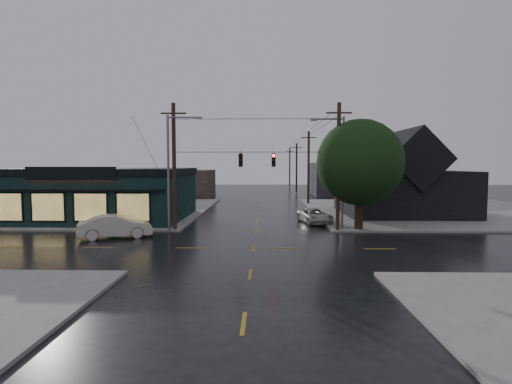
{
  "coord_description": "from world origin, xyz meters",
  "views": [
    {
      "loc": [
        0.71,
        -25.08,
        5.35
      ],
      "look_at": [
        0.03,
        5.54,
        3.21
      ],
      "focal_mm": 28.0,
      "sensor_mm": 36.0,
      "label": 1
    }
  ],
  "objects_px": {
    "sedan_cream": "(116,226)",
    "utility_pole_nw": "(175,231)",
    "utility_pole_ne": "(337,231)",
    "suv_silver": "(315,216)",
    "corner_tree": "(360,163)"
  },
  "relations": [
    {
      "from": "corner_tree",
      "to": "utility_pole_ne",
      "type": "distance_m",
      "value": 5.78
    },
    {
      "from": "utility_pole_nw",
      "to": "suv_silver",
      "type": "xyz_separation_m",
      "value": [
        11.78,
        4.53,
        0.67
      ]
    },
    {
      "from": "utility_pole_ne",
      "to": "suv_silver",
      "type": "distance_m",
      "value": 4.74
    },
    {
      "from": "utility_pole_nw",
      "to": "utility_pole_ne",
      "type": "relative_size",
      "value": 1.0
    },
    {
      "from": "utility_pole_nw",
      "to": "sedan_cream",
      "type": "xyz_separation_m",
      "value": [
        -3.62,
        -3.12,
        0.84
      ]
    },
    {
      "from": "corner_tree",
      "to": "utility_pole_ne",
      "type": "xyz_separation_m",
      "value": [
        -1.78,
        -0.5,
        -5.48
      ]
    },
    {
      "from": "corner_tree",
      "to": "utility_pole_nw",
      "type": "bearing_deg",
      "value": -178.06
    },
    {
      "from": "utility_pole_nw",
      "to": "utility_pole_ne",
      "type": "xyz_separation_m",
      "value": [
        13.0,
        0.0,
        0.0
      ]
    },
    {
      "from": "utility_pole_ne",
      "to": "suv_silver",
      "type": "relative_size",
      "value": 2.1
    },
    {
      "from": "sedan_cream",
      "to": "suv_silver",
      "type": "distance_m",
      "value": 17.2
    },
    {
      "from": "utility_pole_nw",
      "to": "suv_silver",
      "type": "height_order",
      "value": "utility_pole_nw"
    },
    {
      "from": "corner_tree",
      "to": "utility_pole_nw",
      "type": "relative_size",
      "value": 0.87
    },
    {
      "from": "utility_pole_ne",
      "to": "sedan_cream",
      "type": "distance_m",
      "value": 16.93
    },
    {
      "from": "sedan_cream",
      "to": "utility_pole_nw",
      "type": "bearing_deg",
      "value": -69.51
    },
    {
      "from": "corner_tree",
      "to": "utility_pole_ne",
      "type": "height_order",
      "value": "corner_tree"
    }
  ]
}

